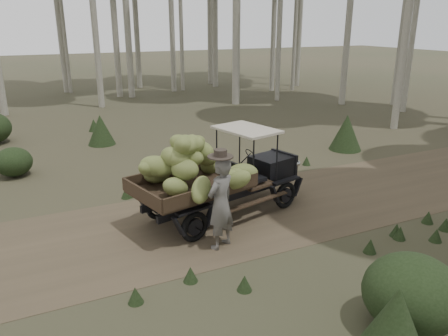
{
  "coord_description": "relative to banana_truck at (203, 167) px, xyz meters",
  "views": [
    {
      "loc": [
        -2.49,
        -8.6,
        4.47
      ],
      "look_at": [
        1.7,
        0.26,
        1.17
      ],
      "focal_mm": 35.0,
      "sensor_mm": 36.0,
      "label": 1
    }
  ],
  "objects": [
    {
      "name": "ground",
      "position": [
        -1.13,
        -0.14,
        -1.32
      ],
      "size": [
        120.0,
        120.0,
        0.0
      ],
      "primitive_type": "plane",
      "color": "#473D2B",
      "rests_on": "ground"
    },
    {
      "name": "dirt_track",
      "position": [
        -1.13,
        -0.14,
        -1.32
      ],
      "size": [
        70.0,
        4.0,
        0.01
      ],
      "primitive_type": "cube",
      "color": "brown",
      "rests_on": "ground"
    },
    {
      "name": "banana_truck",
      "position": [
        0.0,
        0.0,
        0.0
      ],
      "size": [
        4.63,
        2.76,
        2.26
      ],
      "rotation": [
        0.0,
        0.0,
        0.24
      ],
      "color": "black",
      "rests_on": "ground"
    },
    {
      "name": "farmer",
      "position": [
        -0.2,
        -1.36,
        -0.32
      ],
      "size": [
        0.84,
        0.73,
        2.11
      ],
      "rotation": [
        0.0,
        0.0,
        3.6
      ],
      "color": "#5E5A56",
      "rests_on": "ground"
    },
    {
      "name": "undergrowth",
      "position": [
        -1.95,
        -2.04,
        -0.78
      ],
      "size": [
        20.33,
        21.67,
        1.39
      ],
      "color": "#233319",
      "rests_on": "ground"
    }
  ]
}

